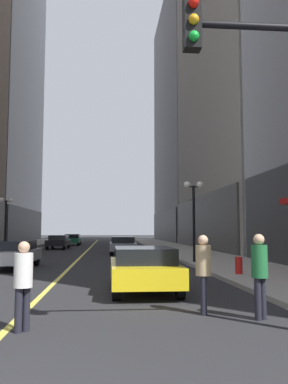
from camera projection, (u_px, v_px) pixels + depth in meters
ground_plane at (88, 250)px, 37.37m from camera, size 200.00×200.00×0.00m
sidewalk_right at (176, 249)px, 38.09m from camera, size 4.50×78.00×0.15m
lane_centre_stripe at (88, 250)px, 37.37m from camera, size 0.16×70.00×0.01m
building_right_far at (201, 120)px, 65.42m from camera, size 12.54×26.00×39.23m
car_yellow at (143, 267)px, 12.26m from camera, size 1.95×4.60×1.32m
car_silver at (14, 253)px, 19.39m from camera, size 1.85×4.79×1.32m
car_grey at (123, 245)px, 30.58m from camera, size 2.01×4.58×1.32m
car_black at (58, 241)px, 38.95m from camera, size 2.00×4.17×1.32m
car_green at (73, 239)px, 48.22m from camera, size 1.87×4.63×1.32m
pedestrian_in_white_shirt at (23, 279)px, 7.43m from camera, size 0.48×0.48×1.64m
pedestrian_in_tan_trench at (203, 268)px, 8.95m from camera, size 0.42×0.42×1.73m
pedestrian_in_green_parka at (260, 269)px, 8.43m from camera, size 0.47×0.47×1.76m
street_lamp_left_far at (6, 212)px, 32.65m from camera, size 1.06×0.36×4.43m
street_lamp_right_mid at (194, 203)px, 21.64m from camera, size 1.06×0.36×4.43m
fire_hydrant_right at (239, 267)px, 15.62m from camera, size 0.28×0.28×0.80m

